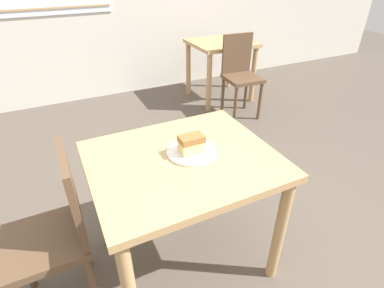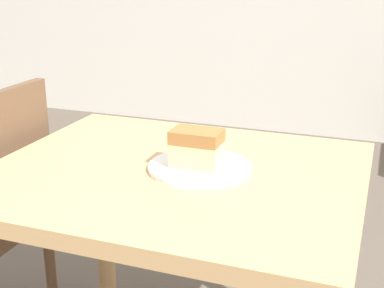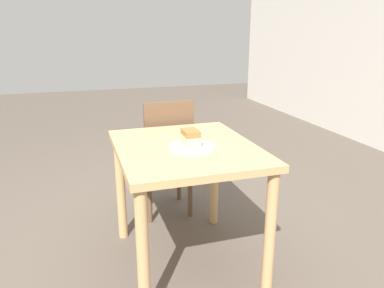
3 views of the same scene
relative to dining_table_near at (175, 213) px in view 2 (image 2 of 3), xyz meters
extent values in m
cube|color=tan|center=(0.00, 0.00, 0.10)|extent=(0.91, 0.76, 0.04)
cylinder|color=tan|center=(-0.40, 0.33, -0.27)|extent=(0.06, 0.06, 0.71)
cylinder|color=tan|center=(0.40, 0.33, -0.27)|extent=(0.06, 0.06, 0.71)
cylinder|color=brown|center=(-0.54, 0.19, -0.41)|extent=(0.04, 0.04, 0.43)
cube|color=brown|center=(-0.53, 0.04, 0.06)|extent=(0.03, 0.35, 0.42)
cylinder|color=white|center=(0.06, 0.02, 0.13)|extent=(0.25, 0.25, 0.01)
cube|color=#E0C67F|center=(0.05, 0.01, 0.16)|extent=(0.12, 0.08, 0.06)
cube|color=#936033|center=(0.05, 0.01, 0.21)|extent=(0.12, 0.08, 0.03)
camera|label=1|loc=(-0.49, -1.11, 0.96)|focal=28.00mm
camera|label=2|loc=(0.47, -1.14, 0.60)|focal=50.00mm
camera|label=3|loc=(1.91, -0.57, 0.75)|focal=35.00mm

